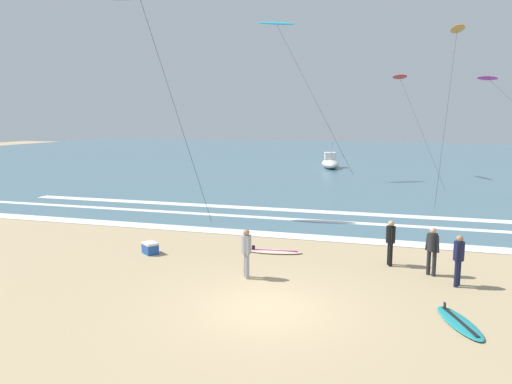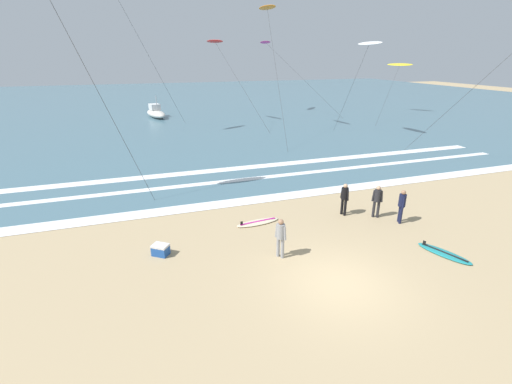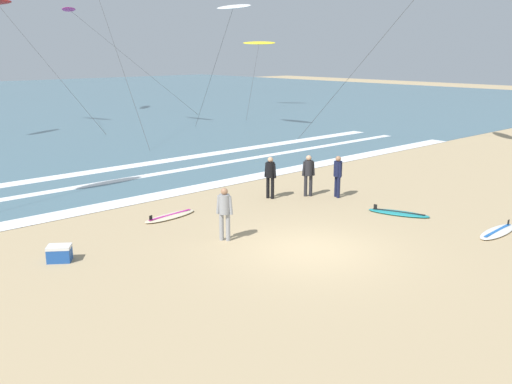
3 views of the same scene
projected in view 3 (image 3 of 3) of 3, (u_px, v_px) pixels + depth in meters
ground_plane at (310, 250)px, 16.13m from camera, size 160.00×160.00×0.00m
wave_foam_shoreline at (143, 199)px, 21.59m from camera, size 42.43×1.04×0.01m
wave_foam_mid_break at (76, 187)px, 23.37m from camera, size 43.37×0.58×0.01m
wave_foam_outer_break at (96, 171)px, 26.47m from camera, size 39.24×0.90×0.01m
surfer_right_near at (270, 174)px, 21.48m from camera, size 0.32×0.51×1.60m
surfer_foreground_main at (308, 172)px, 21.81m from camera, size 0.47×0.37×1.60m
surfer_mid_group at (338, 173)px, 21.65m from camera, size 0.32×0.50×1.60m
surfer_left_far at (225, 209)px, 16.69m from camera, size 0.36×0.47×1.60m
surfboard_near_water at (399, 213)px, 19.59m from camera, size 1.28×2.18×0.25m
surfboard_right_spare at (497, 232)px, 17.58m from camera, size 2.13×0.71×0.25m
surfboard_foreground_flat at (170, 216)px, 19.23m from camera, size 2.16×0.84×0.25m
kite_white_low_near at (233, 7)px, 38.12m from camera, size 1.37×5.07×8.49m
kite_magenta_high_left at (70, 10)px, 48.65m from camera, size 8.65×9.70×9.05m
kite_yellow_distant_high at (259, 43)px, 55.44m from camera, size 9.61×9.02×6.36m
cooler_box at (59, 253)px, 15.20m from camera, size 0.76×0.72×0.44m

